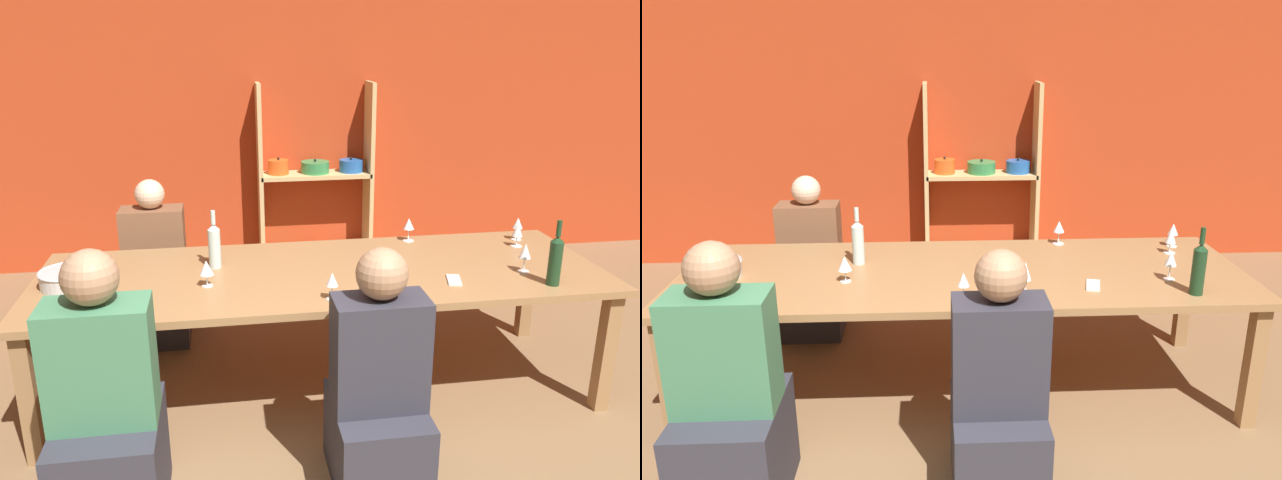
{
  "view_description": "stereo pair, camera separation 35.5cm",
  "coord_description": "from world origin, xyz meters",
  "views": [
    {
      "loc": [
        -0.34,
        -1.73,
        1.99
      ],
      "look_at": [
        0.19,
        1.6,
        0.89
      ],
      "focal_mm": 35.0,
      "sensor_mm": 36.0,
      "label": 1
    },
    {
      "loc": [
        0.02,
        -1.77,
        1.99
      ],
      "look_at": [
        0.19,
        1.6,
        0.89
      ],
      "focal_mm": 35.0,
      "sensor_mm": 36.0,
      "label": 2
    }
  ],
  "objects": [
    {
      "name": "wine_glass_empty_c",
      "position": [
        1.3,
        1.32,
        0.86
      ],
      "size": [
        0.06,
        0.06,
        0.16
      ],
      "color": "white",
      "rests_on": "dining_table"
    },
    {
      "name": "shelf_unit",
      "position": [
        0.48,
        3.63,
        0.64
      ],
      "size": [
        1.01,
        0.3,
        1.63
      ],
      "color": "tan",
      "rests_on": "ground_plane"
    },
    {
      "name": "cell_phone",
      "position": [
        0.87,
        1.24,
        0.75
      ],
      "size": [
        0.1,
        0.16,
        0.01
      ],
      "color": "silver",
      "rests_on": "dining_table"
    },
    {
      "name": "person_far_a",
      "position": [
        -0.82,
        2.36,
        0.4
      ],
      "size": [
        0.41,
        0.51,
        1.11
      ],
      "rotation": [
        0.0,
        0.0,
        3.14
      ],
      "color": "#2D2D38",
      "rests_on": "ground_plane"
    },
    {
      "name": "wine_glass_red_a",
      "position": [
        0.49,
        1.18,
        0.85
      ],
      "size": [
        0.07,
        0.07,
        0.17
      ],
      "color": "white",
      "rests_on": "dining_table"
    },
    {
      "name": "wine_glass_white_a",
      "position": [
        0.4,
        1.15,
        0.85
      ],
      "size": [
        0.08,
        0.08,
        0.15
      ],
      "color": "white",
      "rests_on": "dining_table"
    },
    {
      "name": "person_near_a",
      "position": [
        -0.86,
        0.61,
        0.45
      ],
      "size": [
        0.43,
        0.53,
        1.22
      ],
      "color": "#2D2D38",
      "rests_on": "ground_plane"
    },
    {
      "name": "wine_bottle_dark",
      "position": [
        1.37,
        1.11,
        0.88
      ],
      "size": [
        0.07,
        0.07,
        0.36
      ],
      "color": "#19381E",
      "rests_on": "dining_table"
    },
    {
      "name": "wine_glass_red_e",
      "position": [
        1.47,
        1.74,
        0.84
      ],
      "size": [
        0.07,
        0.07,
        0.15
      ],
      "color": "white",
      "rests_on": "dining_table"
    },
    {
      "name": "dining_table",
      "position": [
        0.19,
        1.5,
        0.68
      ],
      "size": [
        3.15,
        1.09,
        0.74
      ],
      "color": "olive",
      "rests_on": "ground_plane"
    },
    {
      "name": "wine_glass_red_d",
      "position": [
        0.17,
        1.1,
        0.84
      ],
      "size": [
        0.06,
        0.06,
        0.14
      ],
      "color": "white",
      "rests_on": "dining_table"
    },
    {
      "name": "person_near_b",
      "position": [
        0.31,
        0.64,
        0.42
      ],
      "size": [
        0.41,
        0.52,
        1.16
      ],
      "color": "#2D2D38",
      "rests_on": "ground_plane"
    },
    {
      "name": "wine_bottle_green",
      "position": [
        -0.4,
        1.66,
        0.88
      ],
      "size": [
        0.07,
        0.07,
        0.34
      ],
      "color": "#B2C6C1",
      "rests_on": "dining_table"
    },
    {
      "name": "wine_glass_red_c",
      "position": [
        1.53,
        1.87,
        0.85
      ],
      "size": [
        0.07,
        0.07,
        0.15
      ],
      "color": "white",
      "rests_on": "dining_table"
    },
    {
      "name": "wall_back_red",
      "position": [
        0.0,
        3.83,
        1.35
      ],
      "size": [
        8.8,
        0.06,
        2.7
      ],
      "color": "#B23819",
      "rests_on": "ground_plane"
    },
    {
      "name": "wine_glass_red_b",
      "position": [
        -0.94,
        1.04,
        0.85
      ],
      "size": [
        0.08,
        0.08,
        0.16
      ],
      "color": "white",
      "rests_on": "dining_table"
    },
    {
      "name": "mixing_bowl",
      "position": [
        -1.17,
        1.49,
        0.79
      ],
      "size": [
        0.3,
        0.3,
        0.09
      ],
      "color": "#B7BABC",
      "rests_on": "dining_table"
    },
    {
      "name": "wine_glass_empty_b",
      "position": [
        -0.45,
        1.38,
        0.84
      ],
      "size": [
        0.07,
        0.07,
        0.14
      ],
      "color": "white",
      "rests_on": "dining_table"
    },
    {
      "name": "wine_glass_empty_a",
      "position": [
        0.83,
        1.95,
        0.85
      ],
      "size": [
        0.07,
        0.07,
        0.15
      ],
      "color": "white",
      "rests_on": "dining_table"
    }
  ]
}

